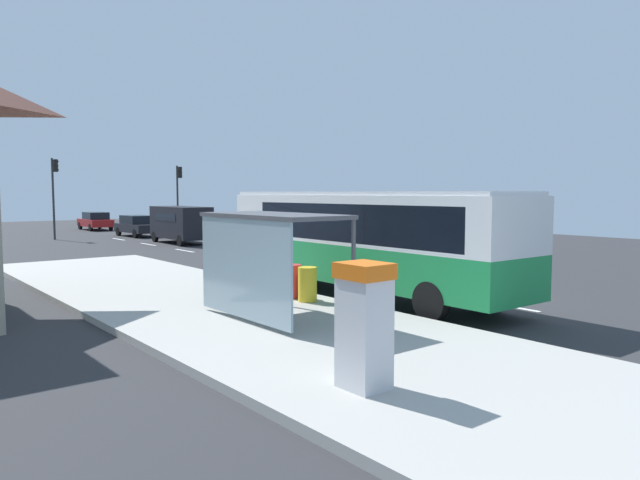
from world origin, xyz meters
The scene contains 19 objects.
ground_plane centered at (0.00, 14.00, -0.02)m, with size 56.00×92.00×0.04m, color #2D2D30.
sidewalk_platform centered at (-6.40, 2.00, 0.09)m, with size 6.20×30.00×0.18m, color #ADAAA3.
lane_stripe_seg_1 centered at (0.25, -1.00, 0.01)m, with size 0.16×2.20×0.01m, color silver.
lane_stripe_seg_2 centered at (0.25, 4.00, 0.01)m, with size 0.16×2.20×0.01m, color silver.
lane_stripe_seg_3 centered at (0.25, 9.00, 0.01)m, with size 0.16×2.20×0.01m, color silver.
lane_stripe_seg_4 centered at (0.25, 14.00, 0.01)m, with size 0.16×2.20×0.01m, color silver.
lane_stripe_seg_5 centered at (0.25, 19.00, 0.01)m, with size 0.16×2.20×0.01m, color silver.
lane_stripe_seg_6 centered at (0.25, 24.00, 0.01)m, with size 0.16×2.20×0.01m, color silver.
lane_stripe_seg_7 centered at (0.25, 29.00, 0.01)m, with size 0.16×2.20×0.01m, color silver.
bus centered at (-1.71, 2.70, 1.84)m, with size 2.67×11.05×3.21m.
white_van centered at (2.20, 23.53, 1.34)m, with size 2.17×5.26×2.30m.
sedan_near centered at (2.30, 40.08, 0.79)m, with size 1.92×4.44×1.52m.
sedan_far centered at (2.30, 30.87, 0.79)m, with size 1.96×4.46×1.52m.
ticket_machine centered at (-7.92, -3.94, 1.17)m, with size 0.66×0.76×1.94m.
recycling_bin_yellow centered at (-4.20, 2.28, 0.66)m, with size 0.52×0.52×0.95m, color yellow.
recycling_bin_red centered at (-4.20, 2.98, 0.66)m, with size 0.52×0.52×0.95m, color red.
traffic_light_near_side centered at (5.50, 30.68, 3.44)m, with size 0.49×0.28×5.19m.
traffic_light_far_side centered at (-3.11, 31.48, 3.61)m, with size 0.49×0.28×5.48m.
bus_shelter centered at (-6.41, 1.14, 2.10)m, with size 1.80×4.00×2.50m.
Camera 1 is at (-13.95, -10.32, 3.18)m, focal length 32.75 mm.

